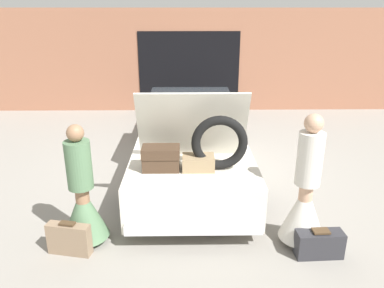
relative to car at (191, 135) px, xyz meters
The scene contains 7 objects.
ground_plane 0.58m from the car, 109.18° to the left, with size 40.00×40.00×0.00m, color gray.
garage_wall_back 4.13m from the car, 90.01° to the left, with size 12.00×0.14×2.80m.
car is the anchor object (origin of this frame).
person_left 2.80m from the car, 119.17° to the right, with size 0.58×0.58×1.55m.
person_right 2.87m from the car, 61.63° to the right, with size 0.57×0.57×1.69m.
suitcase_beside_left_person 3.11m from the car, 118.96° to the right, with size 0.54×0.24×0.43m.
suitcase_beside_right_person 3.20m from the car, 61.94° to the right, with size 0.57×0.24×0.36m.
Camera 1 is at (-0.08, -6.55, 2.82)m, focal length 35.00 mm.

